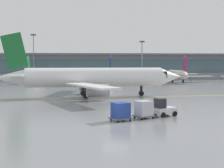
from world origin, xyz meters
name	(u,v)px	position (x,y,z in m)	size (l,w,h in m)	color
ground_plane	(116,124)	(0.00, 0.00, 0.00)	(400.00, 400.00, 0.00)	gray
taxiway_centreline_stripe	(96,98)	(-0.86, 24.85, 0.00)	(110.00, 0.36, 0.01)	yellow
terminal_concourse	(90,66)	(0.00, 93.35, 4.92)	(175.87, 11.00, 9.60)	#8C939E
gate_airplane_2	(36,74)	(-17.48, 72.81, 2.46)	(22.90, 24.74, 8.19)	silver
gate_airplane_3	(110,75)	(5.57, 69.38, 2.46)	(22.92, 24.74, 8.19)	white
gate_airplane_4	(177,74)	(26.98, 69.92, 2.46)	(22.97, 24.73, 8.19)	silver
taxiing_regional_jet	(93,78)	(-1.30, 26.81, 3.40)	(34.28, 31.70, 11.35)	white
baggage_tug	(163,109)	(5.95, 4.26, 0.89)	(2.95, 2.45, 2.10)	silver
cargo_dolly_lead	(144,109)	(3.44, 3.06, 1.05)	(2.58, 2.35, 1.94)	#595B60
cargo_dolly_trailing	(121,111)	(0.72, 1.77, 1.05)	(2.58, 2.35, 1.94)	#595B60
apron_light_mast_1	(34,55)	(-20.12, 86.80, 8.81)	(1.80, 0.36, 16.22)	gray
apron_light_mast_2	(142,59)	(18.25, 83.98, 7.63)	(1.80, 0.36, 13.89)	gray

